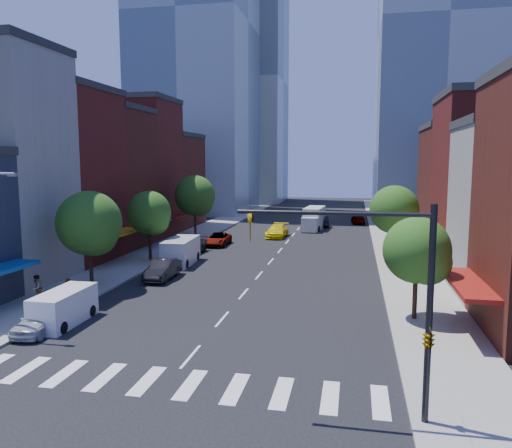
{
  "coord_description": "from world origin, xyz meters",
  "views": [
    {
      "loc": [
        7.78,
        -22.59,
        9.63
      ],
      "look_at": [
        0.68,
        13.26,
        5.0
      ],
      "focal_mm": 35.0,
      "sensor_mm": 36.0,
      "label": 1
    }
  ],
  "objects": [
    {
      "name": "bldg_left_3",
      "position": [
        -21.0,
        29.0,
        7.5
      ],
      "size": [
        12.0,
        8.0,
        15.0
      ],
      "primitive_type": "cube",
      "color": "#501D14",
      "rests_on": "ground"
    },
    {
      "name": "traffic_signal",
      "position": [
        9.94,
        -4.5,
        4.16
      ],
      "size": [
        7.24,
        2.24,
        8.0
      ],
      "color": "black",
      "rests_on": "sidewalk_right"
    },
    {
      "name": "tower_far_w",
      "position": [
        -18.0,
        95.0,
        28.0
      ],
      "size": [
        18.0,
        18.0,
        56.0
      ],
      "primitive_type": "cube",
      "color": "#9EA5AD",
      "rests_on": "ground"
    },
    {
      "name": "tree_left_near",
      "position": [
        -11.35,
        10.92,
        4.87
      ],
      "size": [
        4.8,
        4.8,
        7.3
      ],
      "color": "black",
      "rests_on": "sidewalk_left"
    },
    {
      "name": "parked_car_second",
      "position": [
        -7.5,
        15.16,
        0.81
      ],
      "size": [
        1.77,
        4.92,
        1.61
      ],
      "primitive_type": "imported",
      "rotation": [
        0.0,
        0.0,
        0.01
      ],
      "color": "black",
      "rests_on": "ground"
    },
    {
      "name": "bldg_left_4",
      "position": [
        -21.0,
        37.5,
        8.5
      ],
      "size": [
        12.0,
        9.0,
        17.0
      ],
      "primitive_type": "cube",
      "color": "maroon",
      "rests_on": "ground"
    },
    {
      "name": "tree_right_far",
      "position": [
        11.65,
        25.92,
        4.86
      ],
      "size": [
        4.6,
        4.6,
        7.2
      ],
      "color": "black",
      "rests_on": "sidewalk_right"
    },
    {
      "name": "tree_left_far",
      "position": [
        -11.35,
        35.92,
        5.2
      ],
      "size": [
        5.0,
        5.0,
        7.75
      ],
      "color": "black",
      "rests_on": "sidewalk_left"
    },
    {
      "name": "taxi",
      "position": [
        -1.75,
        39.42,
        0.81
      ],
      "size": [
        2.5,
        5.67,
        1.62
      ],
      "primitive_type": "imported",
      "rotation": [
        0.0,
        0.0,
        -0.04
      ],
      "color": "yellow",
      "rests_on": "ground"
    },
    {
      "name": "crosswalk",
      "position": [
        0.0,
        -3.0,
        0.01
      ],
      "size": [
        19.0,
        3.0,
        0.01
      ],
      "primitive_type": "cube",
      "color": "silver",
      "rests_on": "ground"
    },
    {
      "name": "cargo_van_far",
      "position": [
        -8.09,
        21.09,
        1.2
      ],
      "size": [
        2.59,
        5.81,
        2.43
      ],
      "rotation": [
        0.0,
        0.0,
        0.05
      ],
      "color": "silver",
      "rests_on": "ground"
    },
    {
      "name": "bldg_left_2",
      "position": [
        -21.0,
        20.5,
        8.0
      ],
      "size": [
        12.0,
        9.0,
        16.0
      ],
      "primitive_type": "cube",
      "color": "maroon",
      "rests_on": "ground"
    },
    {
      "name": "traffic_car_far",
      "position": [
        8.4,
        55.51,
        0.77
      ],
      "size": [
        2.31,
        4.68,
        1.54
      ],
      "primitive_type": "imported",
      "rotation": [
        0.0,
        0.0,
        3.25
      ],
      "color": "#999999",
      "rests_on": "ground"
    },
    {
      "name": "bldg_right_2",
      "position": [
        21.0,
        24.0,
        7.5
      ],
      "size": [
        12.0,
        10.0,
        15.0
      ],
      "primitive_type": "cube",
      "color": "maroon",
      "rests_on": "ground"
    },
    {
      "name": "pedestrian_near",
      "position": [
        -10.5,
        6.34,
        1.07
      ],
      "size": [
        0.63,
        0.78,
        1.85
      ],
      "primitive_type": "imported",
      "rotation": [
        0.0,
        0.0,
        1.26
      ],
      "color": "#999999",
      "rests_on": "sidewalk_left"
    },
    {
      "name": "cargo_van_near",
      "position": [
        -9.0,
        3.25,
        1.0
      ],
      "size": [
        2.01,
        4.78,
        2.02
      ],
      "rotation": [
        0.0,
        0.0,
        0.02
      ],
      "color": "white",
      "rests_on": "ground"
    },
    {
      "name": "ground",
      "position": [
        0.0,
        0.0,
        0.0
      ],
      "size": [
        220.0,
        220.0,
        0.0
      ],
      "primitive_type": "plane",
      "color": "black",
      "rests_on": "ground"
    },
    {
      "name": "traffic_car_oncoming",
      "position": [
        3.18,
        51.06,
        0.8
      ],
      "size": [
        2.28,
        5.04,
        1.61
      ],
      "primitive_type": "imported",
      "rotation": [
        0.0,
        0.0,
        3.26
      ],
      "color": "black",
      "rests_on": "ground"
    },
    {
      "name": "bldg_right_3",
      "position": [
        21.0,
        34.0,
        6.5
      ],
      "size": [
        12.0,
        10.0,
        13.0
      ],
      "primitive_type": "cube",
      "color": "#501D14",
      "rests_on": "ground"
    },
    {
      "name": "tower_ne",
      "position": [
        20.0,
        62.0,
        30.0
      ],
      "size": [
        18.0,
        20.0,
        60.0
      ],
      "primitive_type": "cube",
      "color": "#9EA5AD",
      "rests_on": "ground"
    },
    {
      "name": "parked_car_rear",
      "position": [
        -8.84,
        26.17,
        0.79
      ],
      "size": [
        2.55,
        5.57,
        1.58
      ],
      "primitive_type": "imported",
      "rotation": [
        0.0,
        0.0,
        -0.06
      ],
      "color": "black",
      "rests_on": "ground"
    },
    {
      "name": "tower_far_e",
      "position": [
        24.0,
        85.0,
        40.0
      ],
      "size": [
        22.0,
        22.0,
        80.0
      ],
      "primitive_type": "cube",
      "color": "#8C99A8",
      "rests_on": "ground"
    },
    {
      "name": "bldg_left_5",
      "position": [
        -21.0,
        47.0,
        6.5
      ],
      "size": [
        12.0,
        10.0,
        13.0
      ],
      "primitive_type": "cube",
      "color": "#501D14",
      "rests_on": "ground"
    },
    {
      "name": "parked_car_third",
      "position": [
        -7.5,
        31.95,
        0.71
      ],
      "size": [
        2.45,
        5.16,
        1.42
      ],
      "primitive_type": "imported",
      "rotation": [
        0.0,
        0.0,
        0.02
      ],
      "color": "#999999",
      "rests_on": "ground"
    },
    {
      "name": "box_truck",
      "position": [
        2.19,
        47.59,
        1.47
      ],
      "size": [
        2.89,
        7.87,
        3.11
      ],
      "rotation": [
        0.0,
        0.0,
        -0.08
      ],
      "color": "silver",
      "rests_on": "ground"
    },
    {
      "name": "sidewalk_left",
      "position": [
        -12.5,
        40.0,
        0.07
      ],
      "size": [
        5.0,
        120.0,
        0.15
      ],
      "primitive_type": "cube",
      "color": "gray",
      "rests_on": "ground"
    },
    {
      "name": "tower_nw",
      "position": [
        -22.0,
        70.0,
        35.0
      ],
      "size": [
        20.0,
        22.0,
        70.0
      ],
      "primitive_type": "cube",
      "color": "#8C99A8",
      "rests_on": "ground"
    },
    {
      "name": "tree_left_mid",
      "position": [
        -11.35,
        21.92,
        4.53
      ],
      "size": [
        4.2,
        4.2,
        6.65
      ],
      "color": "black",
      "rests_on": "sidewalk_left"
    },
    {
      "name": "sidewalk_right",
      "position": [
        12.5,
        40.0,
        0.07
      ],
      "size": [
        5.0,
        120.0,
        0.15
      ],
      "primitive_type": "cube",
      "color": "gray",
      "rests_on": "ground"
    },
    {
      "name": "pedestrian_far",
      "position": [
        -13.13,
        6.71,
        1.08
      ],
      "size": [
        0.73,
        0.92,
        1.86
      ],
      "primitive_type": "imported",
      "rotation": [
        0.0,
        0.0,
        -1.54
      ],
      "color": "#999999",
      "rests_on": "sidewalk_left"
    },
    {
      "name": "parked_car_front",
      "position": [
        -9.5,
        1.76,
        0.71
      ],
      "size": [
        2.07,
        4.32,
        1.42
      ],
      "primitive_type": "imported",
      "rotation": [
        0.0,
        0.0,
        0.1
      ],
      "color": "silver",
      "rests_on": "ground"
    },
    {
      "name": "tree_right_near",
      "position": [
        11.65,
        7.92,
        4.19
      ],
      "size": [
        4.0,
        4.0,
        6.2
      ],
      "color": "black",
      "rests_on": "sidewalk_right"
    }
  ]
}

